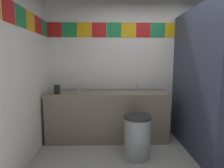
# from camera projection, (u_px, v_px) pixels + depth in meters

# --- Properties ---
(wall_back) EXTENTS (4.17, 0.09, 2.88)m
(wall_back) POSITION_uv_depth(u_px,v_px,m) (156.00, 61.00, 3.59)
(wall_back) COLOR white
(wall_back) RESTS_ON ground_plane
(vanity_counter) EXTENTS (2.15, 0.56, 0.88)m
(vanity_counter) POSITION_uv_depth(u_px,v_px,m) (107.00, 115.00, 3.39)
(vanity_counter) COLOR gray
(vanity_counter) RESTS_ON ground_plane
(faucet_left) EXTENTS (0.04, 0.10, 0.14)m
(faucet_left) POSITION_uv_depth(u_px,v_px,m) (78.00, 89.00, 3.40)
(faucet_left) COLOR silver
(faucet_left) RESTS_ON vanity_counter
(faucet_right) EXTENTS (0.04, 0.10, 0.14)m
(faucet_right) POSITION_uv_depth(u_px,v_px,m) (136.00, 88.00, 3.42)
(faucet_right) COLOR silver
(faucet_right) RESTS_ON vanity_counter
(soap_dispenser) EXTENTS (0.09, 0.09, 0.16)m
(soap_dispenser) POSITION_uv_depth(u_px,v_px,m) (57.00, 89.00, 3.14)
(soap_dispenser) COLOR black
(soap_dispenser) RESTS_ON vanity_counter
(stall_divider) EXTENTS (0.92, 1.54, 2.24)m
(stall_divider) POSITION_uv_depth(u_px,v_px,m) (211.00, 84.00, 2.58)
(stall_divider) COLOR #33384C
(stall_divider) RESTS_ON ground_plane
(toilet) EXTENTS (0.39, 0.49, 0.74)m
(toilet) POSITION_uv_depth(u_px,v_px,m) (213.00, 126.00, 3.26)
(toilet) COLOR white
(toilet) RESTS_ON ground_plane
(trash_bin) EXTENTS (0.40, 0.40, 0.65)m
(trash_bin) POSITION_uv_depth(u_px,v_px,m) (137.00, 136.00, 2.75)
(trash_bin) COLOR #999EA3
(trash_bin) RESTS_ON ground_plane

